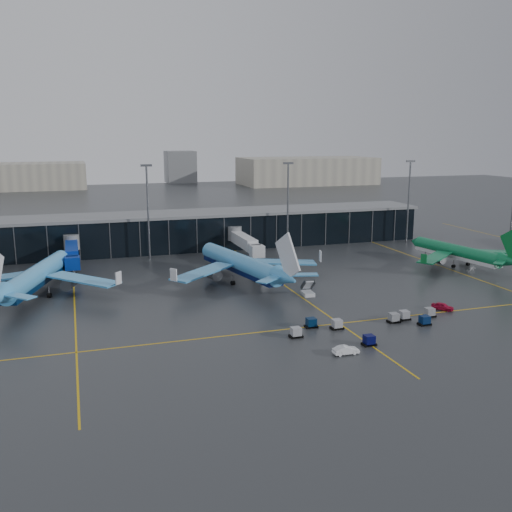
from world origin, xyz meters
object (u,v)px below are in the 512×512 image
object	(u,v)px
mobile_airstair	(308,292)
service_van_red	(443,306)
airliner_klm_near	(240,253)
airliner_aer_lingus	(457,244)
baggage_carts	(372,323)
service_van_white	(346,350)
airliner_arkefly	(36,264)

from	to	relation	value
mobile_airstair	service_van_red	world-z (taller)	mobile_airstair
airliner_klm_near	airliner_aer_lingus	distance (m)	57.72
airliner_klm_near	baggage_carts	size ratio (longest dim) A/B	1.48
mobile_airstair	baggage_carts	bearing A→B (deg)	-78.70
mobile_airstair	service_van_white	bearing A→B (deg)	-98.46
airliner_arkefly	mobile_airstair	world-z (taller)	airliner_arkefly
baggage_carts	service_van_white	distance (m)	14.05
airliner_aer_lingus	airliner_klm_near	bearing A→B (deg)	169.52
baggage_carts	mobile_airstair	bearing A→B (deg)	96.93
airliner_klm_near	service_van_red	world-z (taller)	airliner_klm_near
airliner_aer_lingus	service_van_red	distance (m)	41.81
baggage_carts	service_van_white	world-z (taller)	baggage_carts
airliner_aer_lingus	baggage_carts	bearing A→B (deg)	-149.86
airliner_arkefly	service_van_white	xyz separation A→B (m)	(46.59, -50.11, -6.02)
airliner_klm_near	service_van_white	xyz separation A→B (m)	(2.91, -47.84, -6.09)
airliner_arkefly	airliner_aer_lingus	xyz separation A→B (m)	(101.38, -3.60, -0.99)
airliner_aer_lingus	service_van_white	distance (m)	72.05
airliner_arkefly	service_van_white	distance (m)	68.69
airliner_arkefly	service_van_red	distance (m)	82.80
airliner_arkefly	airliner_aer_lingus	bearing A→B (deg)	15.05
mobile_airstair	service_van_white	size ratio (longest dim) A/B	0.83
airliner_klm_near	service_van_white	size ratio (longest dim) A/B	10.61
airliner_arkefly	baggage_carts	xyz separation A→B (m)	(56.60, -40.25, -5.94)
airliner_arkefly	baggage_carts	bearing A→B (deg)	-18.33
airliner_klm_near	mobile_airstair	xyz separation A→B (m)	(10.22, -15.76, -6.01)
airliner_klm_near	mobile_airstair	size ratio (longest dim) A/B	12.80
baggage_carts	mobile_airstair	xyz separation A→B (m)	(-2.70, 22.22, 0.01)
service_van_red	baggage_carts	bearing A→B (deg)	158.05
airliner_klm_near	airliner_arkefly	bearing A→B (deg)	165.00
baggage_carts	airliner_arkefly	bearing A→B (deg)	144.58
mobile_airstair	service_van_red	bearing A→B (deg)	-35.49
mobile_airstair	service_van_white	distance (m)	32.91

